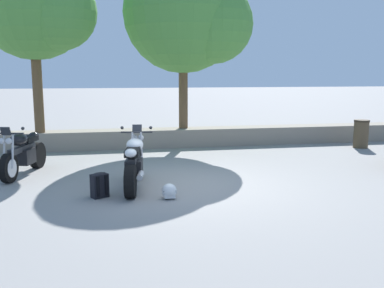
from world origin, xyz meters
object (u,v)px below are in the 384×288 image
Objects in this scene: motorcycle_black_near_left at (23,154)px; trash_bin at (361,134)px; rider_helmet at (169,191)px; rider_backpack at (99,184)px; motorcycle_white_centre at (134,163)px; leafy_tree_far_left at (38,4)px; leafy_tree_mid_left at (189,15)px.

motorcycle_black_near_left is 9.65m from trash_bin.
rider_backpack is at bearing 165.32° from rider_helmet.
trash_bin is (7.75, 3.97, 0.19)m from rider_backpack.
motorcycle_white_centre is at bearing 41.28° from rider_backpack.
leafy_tree_far_left is (-2.33, 4.44, 3.66)m from motorcycle_white_centre.
motorcycle_white_centre is 6.21m from leafy_tree_far_left.
motorcycle_white_centre is 7.36× the size of rider_helmet.
leafy_tree_mid_left is (4.30, 0.27, -0.16)m from leafy_tree_far_left.
leafy_tree_far_left is 0.99× the size of leafy_tree_mid_left.
trash_bin is at bearing 25.52° from motorcycle_white_centre.
leafy_tree_mid_left reaches higher than rider_helmet.
trash_bin is at bearing 33.48° from rider_helmet.
motorcycle_black_near_left is 0.39× the size of leafy_tree_far_left.
leafy_tree_mid_left reaches higher than trash_bin.
leafy_tree_far_left is at bearing -176.41° from leafy_tree_mid_left.
motorcycle_white_centre reaches higher than trash_bin.
rider_helmet is at bearing -39.40° from motorcycle_black_near_left.
leafy_tree_far_left reaches higher than rider_backpack.
motorcycle_white_centre is 1.14m from rider_helmet.
motorcycle_white_centre is 2.40× the size of trash_bin.
motorcycle_white_centre is 0.39× the size of leafy_tree_far_left.
motorcycle_white_centre is at bearing 121.84° from rider_helmet.
rider_helmet is 6.97m from leafy_tree_mid_left.
leafy_tree_mid_left is 6.36m from trash_bin.
rider_backpack is at bearing -71.86° from leafy_tree_far_left.
leafy_tree_mid_left reaches higher than rider_backpack.
motorcycle_black_near_left reaches higher than rider_helmet.
leafy_tree_far_left is at bearing 118.40° from rider_helmet.
motorcycle_black_near_left is at bearing 129.12° from rider_backpack.
leafy_tree_far_left is (-1.65, 5.04, 3.91)m from rider_backpack.
motorcycle_white_centre is 0.93m from rider_backpack.
motorcycle_black_near_left and motorcycle_white_centre have the same top height.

